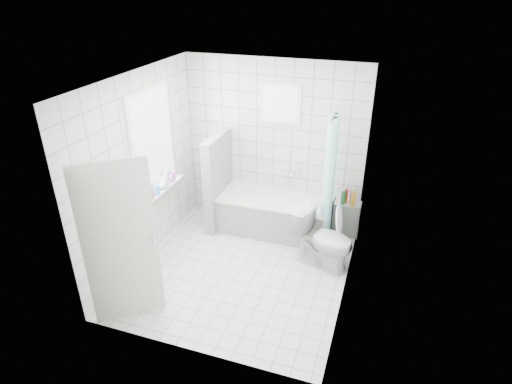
% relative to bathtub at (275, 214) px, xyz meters
% --- Properties ---
extents(ground, '(3.00, 3.00, 0.00)m').
position_rel_bathtub_xyz_m(ground, '(-0.15, -1.12, -0.29)').
color(ground, white).
rests_on(ground, ground).
extents(ceiling, '(3.00, 3.00, 0.00)m').
position_rel_bathtub_xyz_m(ceiling, '(-0.15, -1.12, 2.31)').
color(ceiling, white).
rests_on(ceiling, ground).
extents(wall_back, '(2.80, 0.02, 2.60)m').
position_rel_bathtub_xyz_m(wall_back, '(-0.15, 0.38, 1.01)').
color(wall_back, white).
rests_on(wall_back, ground).
extents(wall_front, '(2.80, 0.02, 2.60)m').
position_rel_bathtub_xyz_m(wall_front, '(-0.15, -2.62, 1.01)').
color(wall_front, white).
rests_on(wall_front, ground).
extents(wall_left, '(0.02, 3.00, 2.60)m').
position_rel_bathtub_xyz_m(wall_left, '(-1.55, -1.12, 1.01)').
color(wall_left, white).
rests_on(wall_left, ground).
extents(wall_right, '(0.02, 3.00, 2.60)m').
position_rel_bathtub_xyz_m(wall_right, '(1.25, -1.12, 1.01)').
color(wall_right, white).
rests_on(wall_right, ground).
extents(window_left, '(0.01, 0.90, 1.40)m').
position_rel_bathtub_xyz_m(window_left, '(-1.51, -0.82, 1.31)').
color(window_left, white).
rests_on(window_left, wall_left).
extents(window_back, '(0.50, 0.01, 0.50)m').
position_rel_bathtub_xyz_m(window_back, '(-0.05, 0.33, 1.66)').
color(window_back, white).
rests_on(window_back, wall_back).
extents(window_sill, '(0.18, 1.02, 0.08)m').
position_rel_bathtub_xyz_m(window_sill, '(-1.46, -0.82, 0.57)').
color(window_sill, white).
rests_on(window_sill, wall_left).
extents(door, '(0.64, 0.54, 2.00)m').
position_rel_bathtub_xyz_m(door, '(-1.09, -2.35, 0.71)').
color(door, silver).
rests_on(door, ground).
extents(bathtub, '(1.71, 0.77, 0.58)m').
position_rel_bathtub_xyz_m(bathtub, '(0.00, 0.00, 0.00)').
color(bathtub, white).
rests_on(bathtub, ground).
extents(partition_wall, '(0.15, 0.85, 1.50)m').
position_rel_bathtub_xyz_m(partition_wall, '(-0.92, -0.05, 0.46)').
color(partition_wall, white).
rests_on(partition_wall, ground).
extents(tiled_ledge, '(0.40, 0.24, 0.55)m').
position_rel_bathtub_xyz_m(tiled_ledge, '(1.07, 0.25, -0.02)').
color(tiled_ledge, white).
rests_on(tiled_ledge, ground).
extents(toilet, '(0.92, 0.68, 0.84)m').
position_rel_bathtub_xyz_m(toilet, '(0.88, -0.65, 0.13)').
color(toilet, white).
rests_on(toilet, ground).
extents(curtain_rod, '(0.02, 0.80, 0.02)m').
position_rel_bathtub_xyz_m(curtain_rod, '(0.80, -0.02, 1.71)').
color(curtain_rod, silver).
rests_on(curtain_rod, wall_back).
extents(shower_curtain, '(0.14, 0.48, 1.78)m').
position_rel_bathtub_xyz_m(shower_curtain, '(0.80, -0.16, 0.81)').
color(shower_curtain, '#56FFF6').
rests_on(shower_curtain, curtain_rod).
extents(tub_faucet, '(0.18, 0.06, 0.06)m').
position_rel_bathtub_xyz_m(tub_faucet, '(0.10, 0.33, 0.56)').
color(tub_faucet, silver).
rests_on(tub_faucet, wall_back).
extents(sill_bottles, '(0.20, 0.71, 0.31)m').
position_rel_bathtub_xyz_m(sill_bottles, '(-1.45, -0.87, 0.74)').
color(sill_bottles, silver).
rests_on(sill_bottles, window_sill).
extents(ledge_bottles, '(0.21, 0.15, 0.26)m').
position_rel_bathtub_xyz_m(ledge_bottles, '(1.07, 0.22, 0.38)').
color(ledge_bottles, '#1E16B5').
rests_on(ledge_bottles, tiled_ledge).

